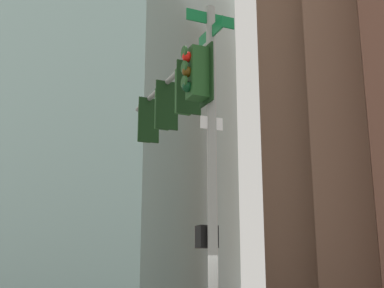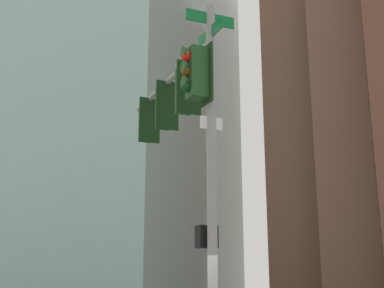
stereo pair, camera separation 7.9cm
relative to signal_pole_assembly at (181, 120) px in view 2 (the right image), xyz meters
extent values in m
cylinder|color=gray|center=(-0.97, 0.99, -1.72)|extent=(0.18, 0.18, 7.30)
cylinder|color=gray|center=(0.56, -0.68, 1.18)|extent=(3.15, 3.43, 0.12)
cylinder|color=gray|center=(-0.42, 0.39, 0.73)|extent=(0.76, 0.82, 0.75)
cube|color=#0F6B33|center=(-0.97, 0.99, 1.68)|extent=(0.78, 0.72, 0.24)
cube|color=#0F6B33|center=(-0.97, 0.99, 1.38)|extent=(0.73, 0.79, 0.24)
cube|color=white|center=(-0.97, 0.99, -0.46)|extent=(0.35, 0.33, 0.24)
cube|color=#1E4C1E|center=(-0.12, 0.06, 0.62)|extent=(0.48, 0.48, 1.00)
cube|color=black|center=(-0.25, 0.20, 0.62)|extent=(0.43, 0.40, 1.16)
sphere|color=#470A07|center=(0.02, -0.09, 0.92)|extent=(0.20, 0.20, 0.20)
cylinder|color=#1E4C1E|center=(0.06, -0.14, 1.01)|extent=(0.20, 0.18, 0.23)
sphere|color=#4C330A|center=(0.02, -0.09, 0.62)|extent=(0.20, 0.20, 0.20)
cylinder|color=#1E4C1E|center=(0.06, -0.14, 0.71)|extent=(0.20, 0.18, 0.23)
sphere|color=green|center=(0.02, -0.09, 0.32)|extent=(0.20, 0.20, 0.20)
cylinder|color=#1E4C1E|center=(0.06, -0.14, 0.41)|extent=(0.20, 0.18, 0.23)
cube|color=#1E4C1E|center=(0.73, -0.87, 0.62)|extent=(0.48, 0.48, 1.00)
cube|color=black|center=(0.60, -0.73, 0.62)|extent=(0.43, 0.40, 1.16)
sphere|color=#470A07|center=(0.87, -1.02, 0.92)|extent=(0.20, 0.20, 0.20)
cylinder|color=#1E4C1E|center=(0.91, -1.07, 1.01)|extent=(0.20, 0.18, 0.23)
sphere|color=#4C330A|center=(0.87, -1.02, 0.62)|extent=(0.20, 0.20, 0.20)
cylinder|color=#1E4C1E|center=(0.91, -1.07, 0.71)|extent=(0.20, 0.18, 0.23)
sphere|color=green|center=(0.87, -1.02, 0.32)|extent=(0.20, 0.20, 0.20)
cylinder|color=#1E4C1E|center=(0.91, -1.07, 0.41)|extent=(0.20, 0.18, 0.23)
cube|color=#1E4C1E|center=(1.58, -1.80, 0.62)|extent=(0.48, 0.48, 1.00)
cube|color=black|center=(1.45, -1.66, 0.62)|extent=(0.43, 0.40, 1.16)
sphere|color=#470A07|center=(1.72, -1.95, 0.92)|extent=(0.20, 0.20, 0.20)
cylinder|color=#1E4C1E|center=(1.76, -2.00, 1.01)|extent=(0.20, 0.18, 0.23)
sphere|color=#4C330A|center=(1.72, -1.95, 0.62)|extent=(0.20, 0.20, 0.20)
cylinder|color=#1E4C1E|center=(1.76, -2.00, 0.71)|extent=(0.20, 0.18, 0.23)
sphere|color=green|center=(1.72, -1.95, 0.32)|extent=(0.20, 0.20, 0.20)
cylinder|color=#1E4C1E|center=(1.76, -2.00, 0.41)|extent=(0.20, 0.18, 0.23)
cube|color=#1E4C1E|center=(-0.76, 1.19, 0.48)|extent=(0.48, 0.48, 1.00)
cube|color=black|center=(-0.90, 1.06, 0.48)|extent=(0.40, 0.43, 1.16)
sphere|color=red|center=(-0.61, 1.32, 0.78)|extent=(0.20, 0.20, 0.20)
cylinder|color=#1E4C1E|center=(-0.56, 1.37, 0.87)|extent=(0.18, 0.20, 0.23)
sphere|color=#4C330A|center=(-0.61, 1.32, 0.48)|extent=(0.20, 0.20, 0.20)
cylinder|color=#1E4C1E|center=(-0.56, 1.37, 0.57)|extent=(0.18, 0.20, 0.23)
sphere|color=#0A3819|center=(-0.61, 1.32, 0.18)|extent=(0.20, 0.20, 0.20)
cylinder|color=#1E4C1E|center=(-0.56, 1.37, 0.27)|extent=(0.18, 0.20, 0.23)
cube|color=black|center=(-0.81, 0.81, -2.53)|extent=(0.44, 0.43, 0.40)
cube|color=#EA5914|center=(-0.72, 0.71, -2.53)|extent=(0.20, 0.18, 0.28)
cube|color=#9EC6C1|center=(25.70, -43.07, 26.54)|extent=(25.73, 32.36, 63.82)
cube|color=#845B47|center=(-1.45, -54.05, 14.52)|extent=(17.01, 16.06, 39.78)
camera|label=1|loc=(-3.59, 9.96, -3.29)|focal=49.13mm
camera|label=2|loc=(-3.67, 9.94, -3.29)|focal=49.13mm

